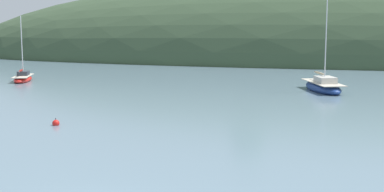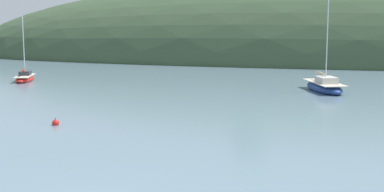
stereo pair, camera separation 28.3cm
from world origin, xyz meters
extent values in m
ellipsoid|color=red|center=(-20.75, 35.23, 0.21)|extent=(2.96, 5.03, 0.76)
cube|color=beige|center=(-20.75, 35.23, 0.55)|extent=(2.72, 4.62, 0.06)
cube|color=#333842|center=(-20.86, 35.59, 0.79)|extent=(1.46, 1.77, 0.47)
cylinder|color=silver|center=(-20.82, 35.46, 3.63)|extent=(0.09, 0.09, 6.17)
cylinder|color=silver|center=(-20.52, 34.50, 1.14)|extent=(0.66, 1.93, 0.07)
ellipsoid|color=maroon|center=(-20.52, 34.50, 1.19)|extent=(0.76, 1.89, 0.20)
ellipsoid|color=navy|center=(9.45, 33.34, 0.29)|extent=(4.14, 7.05, 1.07)
cube|color=beige|center=(9.45, 33.34, 0.77)|extent=(3.81, 6.48, 0.06)
cube|color=beige|center=(9.61, 32.83, 1.06)|extent=(2.04, 2.48, 0.57)
cylinder|color=silver|center=(9.55, 33.02, 5.20)|extent=(0.09, 0.09, 8.85)
cylinder|color=silver|center=(9.14, 34.36, 1.47)|extent=(0.89, 2.70, 0.07)
ellipsoid|color=tan|center=(9.14, 34.36, 1.52)|extent=(0.99, 2.63, 0.20)
sphere|color=red|center=(-7.43, 14.32, 0.12)|extent=(0.44, 0.44, 0.44)
cylinder|color=black|center=(-7.43, 14.32, 0.39)|extent=(0.04, 0.04, 0.10)
camera|label=1|loc=(6.84, -16.02, 6.55)|focal=50.45mm
camera|label=2|loc=(7.11, -15.97, 6.55)|focal=50.45mm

